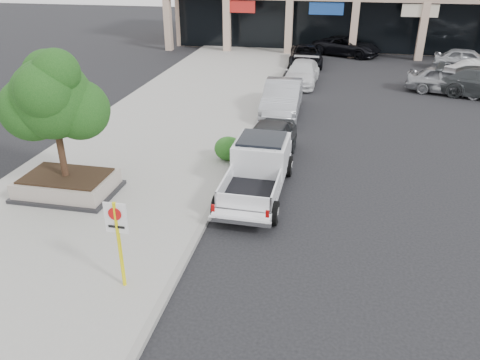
% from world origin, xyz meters
% --- Properties ---
extents(ground, '(120.00, 120.00, 0.00)m').
position_xyz_m(ground, '(0.00, 0.00, 0.00)').
color(ground, black).
rests_on(ground, ground).
extents(sidewalk, '(8.00, 52.00, 0.15)m').
position_xyz_m(sidewalk, '(-5.50, 6.00, 0.07)').
color(sidewalk, gray).
rests_on(sidewalk, ground).
extents(curb, '(0.20, 52.00, 0.15)m').
position_xyz_m(curb, '(-1.55, 6.00, 0.07)').
color(curb, gray).
rests_on(curb, ground).
extents(planter, '(3.20, 2.20, 0.68)m').
position_xyz_m(planter, '(-6.52, 1.34, 0.48)').
color(planter, black).
rests_on(planter, sidewalk).
extents(planter_tree, '(2.90, 2.55, 4.00)m').
position_xyz_m(planter_tree, '(-6.39, 1.49, 3.41)').
color(planter_tree, black).
rests_on(planter_tree, planter).
extents(no_parking_sign, '(0.55, 0.09, 2.30)m').
position_xyz_m(no_parking_sign, '(-2.64, -2.79, 1.63)').
color(no_parking_sign, yellow).
rests_on(no_parking_sign, sidewalk).
extents(hedge, '(1.10, 0.99, 0.93)m').
position_xyz_m(hedge, '(-1.87, 5.20, 0.62)').
color(hedge, '#1E4E16').
rests_on(hedge, sidewalk).
extents(pickup_truck, '(2.09, 5.46, 1.71)m').
position_xyz_m(pickup_truck, '(-0.35, 2.84, 0.86)').
color(pickup_truck, white).
rests_on(pickup_truck, ground).
extents(curb_car_a, '(2.25, 4.65, 1.53)m').
position_xyz_m(curb_car_a, '(-0.43, 5.65, 0.77)').
color(curb_car_a, '#2A2C2F').
rests_on(curb_car_a, ground).
extents(curb_car_b, '(1.88, 5.12, 1.68)m').
position_xyz_m(curb_car_b, '(-0.59, 11.84, 0.84)').
color(curb_car_b, '#9C9DA3').
rests_on(curb_car_b, ground).
extents(curb_car_c, '(2.12, 4.83, 1.38)m').
position_xyz_m(curb_car_c, '(-0.12, 18.06, 0.69)').
color(curb_car_c, silver).
rests_on(curb_car_c, ground).
extents(curb_car_d, '(2.67, 5.23, 1.41)m').
position_xyz_m(curb_car_d, '(-0.29, 23.51, 0.71)').
color(curb_car_d, black).
rests_on(curb_car_d, ground).
extents(lot_car_a, '(4.91, 2.96, 1.56)m').
position_xyz_m(lot_car_a, '(8.38, 17.56, 0.78)').
color(lot_car_a, gray).
rests_on(lot_car_a, ground).
extents(lot_car_d, '(5.83, 4.33, 1.47)m').
position_xyz_m(lot_car_d, '(2.60, 27.73, 0.74)').
color(lot_car_d, black).
rests_on(lot_car_d, ground).
extents(lot_car_e, '(4.71, 2.71, 1.51)m').
position_xyz_m(lot_car_e, '(10.81, 24.08, 0.75)').
color(lot_car_e, '#9A9CA1').
rests_on(lot_car_e, ground).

